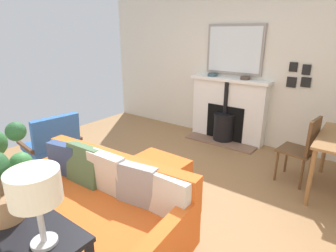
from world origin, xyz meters
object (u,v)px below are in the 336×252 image
mantel_bowl_near (212,75)px  ottoman (154,175)px  fireplace (227,113)px  mantel_bowl_far (245,78)px  sofa (97,207)px  table_lamp_far_end (35,189)px  armchair_accent (53,142)px  console_table (2,220)px  dining_chair_near_fireplace (304,146)px

mantel_bowl_near → ottoman: bearing=11.5°
fireplace → mantel_bowl_far: size_ratio=8.96×
sofa → table_lamp_far_end: 1.22m
sofa → table_lamp_far_end: bearing=36.0°
ottoman → armchair_accent: bearing=-72.7°
mantel_bowl_near → mantel_bowl_far: mantel_bowl_far is taller
fireplace → sofa: bearing=2.9°
fireplace → console_table: (3.82, 0.17, 0.19)m
ottoman → table_lamp_far_end: bearing=20.2°
mantel_bowl_near → dining_chair_near_fireplace: mantel_bowl_near is taller
table_lamp_far_end → dining_chair_near_fireplace: bearing=166.3°
armchair_accent → mantel_bowl_far: bearing=149.2°
mantel_bowl_near → armchair_accent: size_ratio=0.19×
mantel_bowl_near → table_lamp_far_end: table_lamp_far_end is taller
sofa → ottoman: sofa is taller
mantel_bowl_far → table_lamp_far_end: table_lamp_far_end is taller
console_table → table_lamp_far_end: size_ratio=3.31×
table_lamp_far_end → dining_chair_near_fireplace: table_lamp_far_end is taller
dining_chair_near_fireplace → ottoman: bearing=-45.3°
mantel_bowl_near → ottoman: size_ratio=0.24×
mantel_bowl_near → console_table: (3.84, 0.51, -0.46)m
fireplace → mantel_bowl_near: size_ratio=8.58×
sofa → console_table: bearing=0.7°
sofa → dining_chair_near_fireplace: dining_chair_near_fireplace is taller
armchair_accent → console_table: bearing=49.7°
dining_chair_near_fireplace → mantel_bowl_far: bearing=-125.9°
fireplace → mantel_bowl_near: bearing=-92.9°
mantel_bowl_near → table_lamp_far_end: bearing=15.3°
table_lamp_far_end → dining_chair_near_fireplace: 3.14m
mantel_bowl_far → console_table: 3.87m
armchair_accent → dining_chair_near_fireplace: dining_chair_near_fireplace is taller
fireplace → armchair_accent: size_ratio=1.61×
console_table → fireplace: bearing=-177.5°
ottoman → table_lamp_far_end: size_ratio=1.53×
armchair_accent → table_lamp_far_end: table_lamp_far_end is taller
mantel_bowl_far → console_table: bearing=-1.5°
mantel_bowl_far → ottoman: (2.17, -0.17, -0.90)m
mantel_bowl_far → table_lamp_far_end: bearing=6.6°
sofa → console_table: (0.76, 0.01, 0.34)m
mantel_bowl_far → console_table: (3.84, -0.10, -0.46)m
dining_chair_near_fireplace → console_table: bearing=-23.0°
fireplace → mantel_bowl_near: mantel_bowl_near is taller
mantel_bowl_near → mantel_bowl_far: 0.61m
mantel_bowl_near → mantel_bowl_far: bearing=90.0°
mantel_bowl_near → armchair_accent: (2.61, -0.94, -0.66)m
ottoman → armchair_accent: (0.43, -1.39, 0.23)m
console_table → table_lamp_far_end: bearing=90.0°
fireplace → armchair_accent: 2.89m
mantel_bowl_far → dining_chair_near_fireplace: (0.85, 1.17, -0.63)m
mantel_bowl_far → fireplace: bearing=-86.3°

